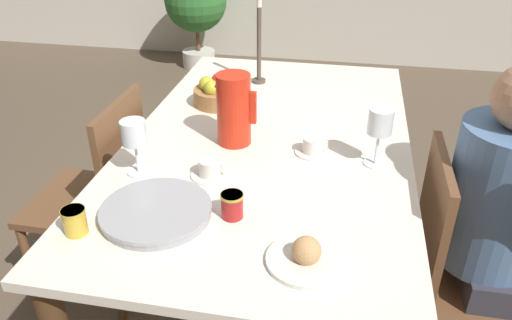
% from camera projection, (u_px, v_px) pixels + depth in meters
% --- Properties ---
extents(ground_plane, '(20.00, 20.00, 0.00)m').
position_uv_depth(ground_plane, '(267.00, 296.00, 2.17)').
color(ground_plane, brown).
extents(dining_table, '(0.98, 1.67, 0.78)m').
position_uv_depth(dining_table, '(269.00, 163.00, 1.83)').
color(dining_table, silver).
rests_on(dining_table, ground_plane).
extents(chair_person_side, '(0.42, 0.42, 0.88)m').
position_uv_depth(chair_person_side, '(462.00, 274.00, 1.61)').
color(chair_person_side, brown).
rests_on(chair_person_side, ground_plane).
extents(chair_opposite, '(0.42, 0.42, 0.88)m').
position_uv_depth(chair_opposite, '(100.00, 195.00, 2.01)').
color(chair_opposite, brown).
rests_on(chair_opposite, ground_plane).
extents(person_seated, '(0.39, 0.41, 1.18)m').
position_uv_depth(person_seated, '(506.00, 218.00, 1.50)').
color(person_seated, '#33333D').
rests_on(person_seated, ground_plane).
extents(red_pitcher, '(0.14, 0.12, 0.25)m').
position_uv_depth(red_pitcher, '(234.00, 109.00, 1.69)').
color(red_pitcher, red).
rests_on(red_pitcher, dining_table).
extents(wine_glass_water, '(0.08, 0.08, 0.19)m').
position_uv_depth(wine_glass_water, '(380.00, 124.00, 1.55)').
color(wine_glass_water, white).
rests_on(wine_glass_water, dining_table).
extents(wine_glass_juice, '(0.08, 0.08, 0.18)m').
position_uv_depth(wine_glass_juice, '(134.00, 136.00, 1.51)').
color(wine_glass_juice, white).
rests_on(wine_glass_juice, dining_table).
extents(teacup_near_person, '(0.12, 0.12, 0.06)m').
position_uv_depth(teacup_near_person, '(210.00, 169.00, 1.54)').
color(teacup_near_person, silver).
rests_on(teacup_near_person, dining_table).
extents(teacup_across, '(0.12, 0.12, 0.06)m').
position_uv_depth(teacup_across, '(313.00, 147.00, 1.67)').
color(teacup_across, silver).
rests_on(teacup_across, dining_table).
extents(serving_tray, '(0.31, 0.31, 0.03)m').
position_uv_depth(serving_tray, '(156.00, 212.00, 1.37)').
color(serving_tray, '#9E9EA3').
rests_on(serving_tray, dining_table).
extents(bread_plate, '(0.20, 0.20, 0.07)m').
position_uv_depth(bread_plate, '(306.00, 256.00, 1.20)').
color(bread_plate, silver).
rests_on(bread_plate, dining_table).
extents(jam_jar_amber, '(0.06, 0.06, 0.07)m').
position_uv_depth(jam_jar_amber, '(75.00, 220.00, 1.29)').
color(jam_jar_amber, gold).
rests_on(jam_jar_amber, dining_table).
extents(jam_jar_red, '(0.06, 0.06, 0.07)m').
position_uv_depth(jam_jar_red, '(232.00, 204.00, 1.35)').
color(jam_jar_red, '#A81E1E').
rests_on(jam_jar_red, dining_table).
extents(fruit_bowl, '(0.20, 0.20, 0.12)m').
position_uv_depth(fruit_bowl, '(217.00, 93.00, 2.02)').
color(fruit_bowl, '#9E6B3D').
rests_on(fruit_bowl, dining_table).
extents(candlestick_tall, '(0.06, 0.06, 0.38)m').
position_uv_depth(candlestick_tall, '(259.00, 49.00, 2.18)').
color(candlestick_tall, '#4C4238').
rests_on(candlestick_tall, dining_table).
extents(potted_plant, '(0.56, 0.56, 0.89)m').
position_uv_depth(potted_plant, '(196.00, 5.00, 4.47)').
color(potted_plant, beige).
rests_on(potted_plant, ground_plane).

